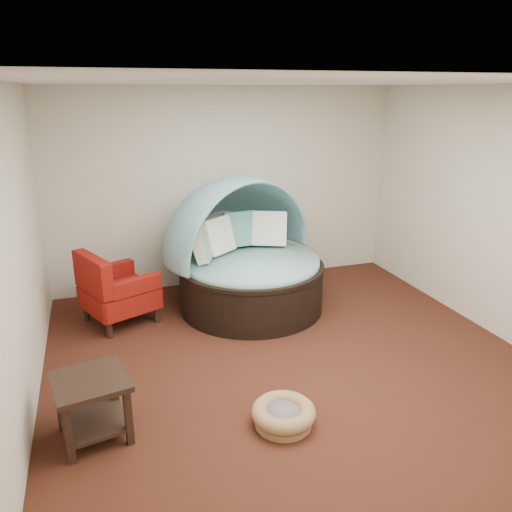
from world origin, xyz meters
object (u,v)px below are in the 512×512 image
object	(u,v)px
pet_basket	(283,414)
red_armchair	(115,290)
canopy_daybed	(246,248)
side_table	(92,400)

from	to	relation	value
pet_basket	red_armchair	distance (m)	2.81
canopy_daybed	side_table	world-z (taller)	canopy_daybed
side_table	canopy_daybed	bearing A→B (deg)	47.57
pet_basket	side_table	distance (m)	1.59
pet_basket	red_armchair	world-z (taller)	red_armchair
pet_basket	side_table	world-z (taller)	side_table
canopy_daybed	side_table	xyz separation A→B (m)	(-1.97, -2.16, -0.44)
canopy_daybed	pet_basket	world-z (taller)	canopy_daybed
canopy_daybed	red_armchair	bearing A→B (deg)	158.18
canopy_daybed	side_table	distance (m)	2.96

